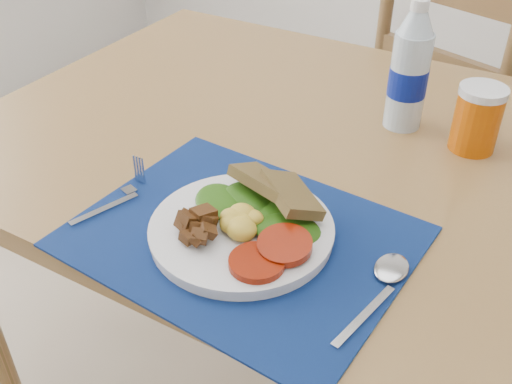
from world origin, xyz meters
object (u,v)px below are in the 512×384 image
breakfast_plate (237,226)px  juice_glass (477,120)px  chair_far (453,97)px  water_bottle (409,73)px

breakfast_plate → juice_glass: size_ratio=2.36×
chair_far → water_bottle: 0.62m
breakfast_plate → water_bottle: size_ratio=1.09×
chair_far → juice_glass: 0.64m
chair_far → breakfast_plate: bearing=103.6°
juice_glass → breakfast_plate: bearing=-118.3°
water_bottle → breakfast_plate: bearing=-101.9°
water_bottle → juice_glass: bearing=-8.0°
breakfast_plate → juice_glass: juice_glass is taller
water_bottle → juice_glass: size_ratio=2.16×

